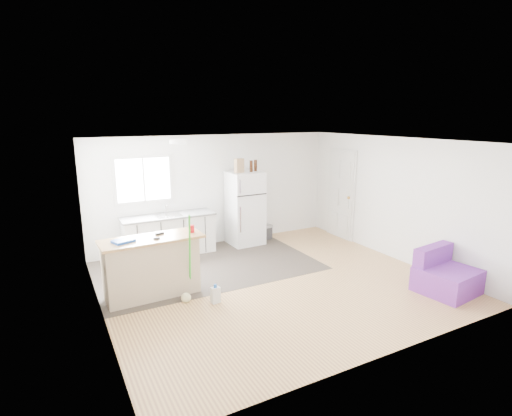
{
  "coord_description": "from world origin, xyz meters",
  "views": [
    {
      "loc": [
        -3.27,
        -5.52,
        2.79
      ],
      "look_at": [
        0.04,
        0.7,
        1.16
      ],
      "focal_mm": 28.0,
      "sensor_mm": 36.0,
      "label": 1
    }
  ],
  "objects_px": {
    "peninsula": "(152,267)",
    "bottle_left": "(251,166)",
    "cooler": "(261,232)",
    "bottle_right": "(255,165)",
    "kitchen_cabinets": "(169,235)",
    "red_cup": "(192,229)",
    "mop": "(187,287)",
    "cardboard_box": "(239,166)",
    "blue_tray": "(123,241)",
    "refrigerator": "(245,208)",
    "cleaner_jug": "(215,295)",
    "purple_seat": "(445,276)"
  },
  "relations": [
    {
      "from": "peninsula",
      "to": "bottle_left",
      "type": "relative_size",
      "value": 6.32
    },
    {
      "from": "cooler",
      "to": "bottle_right",
      "type": "xyz_separation_m",
      "value": [
        -0.18,
        -0.06,
        1.56
      ]
    },
    {
      "from": "kitchen_cabinets",
      "to": "red_cup",
      "type": "bearing_deg",
      "value": -93.02
    },
    {
      "from": "cooler",
      "to": "mop",
      "type": "distance_m",
      "value": 3.36
    },
    {
      "from": "kitchen_cabinets",
      "to": "cardboard_box",
      "type": "height_order",
      "value": "cardboard_box"
    },
    {
      "from": "peninsula",
      "to": "blue_tray",
      "type": "relative_size",
      "value": 5.27
    },
    {
      "from": "blue_tray",
      "to": "refrigerator",
      "type": "bearing_deg",
      "value": 30.93
    },
    {
      "from": "mop",
      "to": "cleaner_jug",
      "type": "bearing_deg",
      "value": -24.54
    },
    {
      "from": "cardboard_box",
      "to": "bottle_right",
      "type": "bearing_deg",
      "value": 8.56
    },
    {
      "from": "mop",
      "to": "blue_tray",
      "type": "height_order",
      "value": "mop"
    },
    {
      "from": "red_cup",
      "to": "blue_tray",
      "type": "distance_m",
      "value": 1.07
    },
    {
      "from": "cooler",
      "to": "bottle_right",
      "type": "height_order",
      "value": "bottle_right"
    },
    {
      "from": "mop",
      "to": "bottle_right",
      "type": "height_order",
      "value": "bottle_right"
    },
    {
      "from": "kitchen_cabinets",
      "to": "bottle_left",
      "type": "relative_size",
      "value": 7.51
    },
    {
      "from": "kitchen_cabinets",
      "to": "refrigerator",
      "type": "distance_m",
      "value": 1.75
    },
    {
      "from": "cooler",
      "to": "cardboard_box",
      "type": "height_order",
      "value": "cardboard_box"
    },
    {
      "from": "kitchen_cabinets",
      "to": "cooler",
      "type": "distance_m",
      "value": 2.18
    },
    {
      "from": "refrigerator",
      "to": "cleaner_jug",
      "type": "bearing_deg",
      "value": -126.92
    },
    {
      "from": "cooler",
      "to": "bottle_left",
      "type": "relative_size",
      "value": 1.92
    },
    {
      "from": "kitchen_cabinets",
      "to": "bottle_right",
      "type": "xyz_separation_m",
      "value": [
        1.98,
        -0.04,
        1.31
      ]
    },
    {
      "from": "cleaner_jug",
      "to": "bottle_left",
      "type": "relative_size",
      "value": 1.19
    },
    {
      "from": "mop",
      "to": "cardboard_box",
      "type": "height_order",
      "value": "cardboard_box"
    },
    {
      "from": "peninsula",
      "to": "bottle_right",
      "type": "xyz_separation_m",
      "value": [
        2.76,
        1.73,
        1.25
      ]
    },
    {
      "from": "red_cup",
      "to": "cardboard_box",
      "type": "distance_m",
      "value": 2.48
    },
    {
      "from": "cooler",
      "to": "red_cup",
      "type": "xyz_separation_m",
      "value": [
        -2.27,
        -1.8,
        0.84
      ]
    },
    {
      "from": "cooler",
      "to": "refrigerator",
      "type": "bearing_deg",
      "value": -177.1
    },
    {
      "from": "red_cup",
      "to": "cardboard_box",
      "type": "relative_size",
      "value": 0.4
    },
    {
      "from": "red_cup",
      "to": "kitchen_cabinets",
      "type": "bearing_deg",
      "value": 86.43
    },
    {
      "from": "blue_tray",
      "to": "bottle_right",
      "type": "bearing_deg",
      "value": 28.98
    },
    {
      "from": "cleaner_jug",
      "to": "red_cup",
      "type": "xyz_separation_m",
      "value": [
        -0.11,
        0.68,
        0.89
      ]
    },
    {
      "from": "bottle_right",
      "to": "blue_tray",
      "type": "bearing_deg",
      "value": -151.02
    },
    {
      "from": "purple_seat",
      "to": "mop",
      "type": "distance_m",
      "value": 4.14
    },
    {
      "from": "refrigerator",
      "to": "blue_tray",
      "type": "bearing_deg",
      "value": -150.62
    },
    {
      "from": "cleaner_jug",
      "to": "mop",
      "type": "distance_m",
      "value": 0.46
    },
    {
      "from": "purple_seat",
      "to": "red_cup",
      "type": "xyz_separation_m",
      "value": [
        -3.55,
        2.04,
        0.76
      ]
    },
    {
      "from": "red_cup",
      "to": "purple_seat",
      "type": "bearing_deg",
      "value": -29.88
    },
    {
      "from": "kitchen_cabinets",
      "to": "refrigerator",
      "type": "relative_size",
      "value": 1.17
    },
    {
      "from": "refrigerator",
      "to": "red_cup",
      "type": "distance_m",
      "value": 2.52
    },
    {
      "from": "peninsula",
      "to": "purple_seat",
      "type": "distance_m",
      "value": 4.71
    },
    {
      "from": "kitchen_cabinets",
      "to": "purple_seat",
      "type": "distance_m",
      "value": 5.15
    },
    {
      "from": "cleaner_jug",
      "to": "mop",
      "type": "relative_size",
      "value": 0.21
    },
    {
      "from": "peninsula",
      "to": "bottle_right",
      "type": "distance_m",
      "value": 3.49
    },
    {
      "from": "kitchen_cabinets",
      "to": "bottle_right",
      "type": "height_order",
      "value": "bottle_right"
    },
    {
      "from": "peninsula",
      "to": "red_cup",
      "type": "height_order",
      "value": "red_cup"
    },
    {
      "from": "cleaner_jug",
      "to": "cardboard_box",
      "type": "height_order",
      "value": "cardboard_box"
    },
    {
      "from": "mop",
      "to": "bottle_left",
      "type": "height_order",
      "value": "bottle_left"
    },
    {
      "from": "refrigerator",
      "to": "mop",
      "type": "relative_size",
      "value": 1.16
    },
    {
      "from": "cleaner_jug",
      "to": "purple_seat",
      "type": "bearing_deg",
      "value": -27.95
    },
    {
      "from": "cardboard_box",
      "to": "bottle_left",
      "type": "xyz_separation_m",
      "value": [
        0.28,
        -0.02,
        -0.02
      ]
    },
    {
      "from": "refrigerator",
      "to": "cardboard_box",
      "type": "xyz_separation_m",
      "value": [
        -0.16,
        -0.05,
        0.95
      ]
    }
  ]
}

